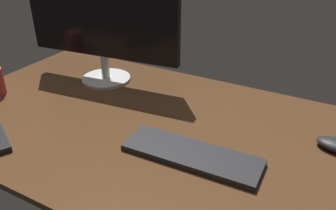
# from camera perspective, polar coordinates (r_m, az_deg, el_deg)

# --- Properties ---
(desk) EXTENTS (1.40, 0.84, 0.02)m
(desk) POSITION_cam_1_polar(r_m,az_deg,el_deg) (1.13, -4.56, -3.13)
(desk) COLOR #4C301C
(desk) RESTS_ON ground
(monitor) EXTENTS (0.63, 0.19, 0.40)m
(monitor) POSITION_cam_1_polar(r_m,az_deg,el_deg) (1.35, -11.01, 13.06)
(monitor) COLOR silver
(monitor) RESTS_ON desk
(keyboard) EXTENTS (0.39, 0.13, 0.02)m
(keyboard) POSITION_cam_1_polar(r_m,az_deg,el_deg) (0.96, 3.93, -8.21)
(keyboard) COLOR black
(keyboard) RESTS_ON desk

